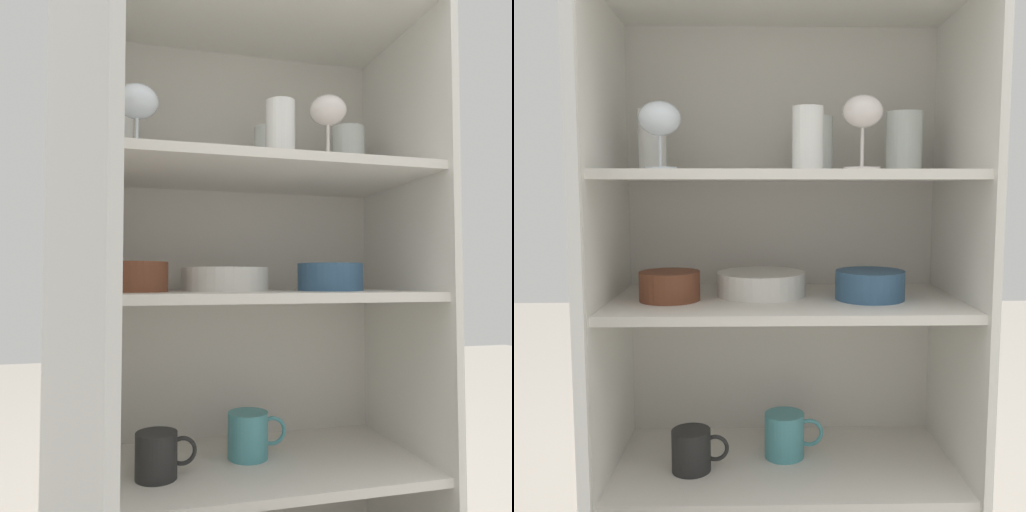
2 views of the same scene
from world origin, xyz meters
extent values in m
cube|color=silver|center=(0.00, 0.40, 0.69)|extent=(0.80, 0.02, 1.38)
cube|color=white|center=(-0.39, 0.19, 0.69)|extent=(0.02, 0.43, 1.38)
cube|color=white|center=(0.39, 0.19, 0.69)|extent=(0.02, 0.43, 1.38)
cube|color=white|center=(0.00, 0.19, 1.39)|extent=(0.80, 0.43, 0.02)
cube|color=silver|center=(0.00, 0.19, 0.35)|extent=(0.77, 0.39, 0.02)
cube|color=silver|center=(0.00, 0.19, 0.73)|extent=(0.77, 0.39, 0.02)
cube|color=silver|center=(0.00, 0.19, 1.01)|extent=(0.77, 0.39, 0.02)
cube|color=silver|center=(-0.34, -0.21, 0.69)|extent=(0.13, 0.39, 1.38)
cylinder|color=white|center=(-0.30, 0.22, 1.09)|extent=(0.06, 0.06, 0.14)
cylinder|color=white|center=(0.28, 0.26, 1.09)|extent=(0.08, 0.08, 0.14)
cylinder|color=white|center=(0.07, 0.28, 1.08)|extent=(0.08, 0.08, 0.13)
cylinder|color=white|center=(0.04, 0.09, 1.08)|extent=(0.06, 0.06, 0.13)
cylinder|color=white|center=(-0.26, 0.10, 1.02)|extent=(0.07, 0.07, 0.01)
cylinder|color=white|center=(-0.26, 0.10, 1.06)|extent=(0.01, 0.01, 0.06)
ellipsoid|color=white|center=(-0.26, 0.10, 1.12)|extent=(0.09, 0.09, 0.07)
cylinder|color=silver|center=(0.15, 0.09, 1.02)|extent=(0.08, 0.08, 0.01)
cylinder|color=silver|center=(0.15, 0.09, 1.07)|extent=(0.01, 0.01, 0.08)
ellipsoid|color=silver|center=(0.15, 0.09, 1.14)|extent=(0.08, 0.08, 0.07)
cylinder|color=silver|center=(-0.05, 0.23, 0.74)|extent=(0.20, 0.20, 0.01)
cylinder|color=silver|center=(-0.05, 0.23, 0.75)|extent=(0.20, 0.20, 0.01)
cylinder|color=silver|center=(-0.05, 0.23, 0.76)|extent=(0.20, 0.20, 0.01)
cylinder|color=silver|center=(-0.05, 0.23, 0.77)|extent=(0.20, 0.20, 0.01)
cylinder|color=silver|center=(-0.05, 0.23, 0.78)|extent=(0.20, 0.20, 0.01)
cylinder|color=silver|center=(-0.05, 0.23, 0.79)|extent=(0.20, 0.20, 0.01)
cylinder|color=#33567A|center=(0.19, 0.17, 0.77)|extent=(0.15, 0.15, 0.06)
torus|color=#33567A|center=(0.19, 0.17, 0.80)|extent=(0.15, 0.15, 0.01)
cylinder|color=brown|center=(-0.25, 0.17, 0.77)|extent=(0.13, 0.13, 0.06)
torus|color=brown|center=(-0.25, 0.17, 0.80)|extent=(0.13, 0.13, 0.01)
cylinder|color=teal|center=(0.00, 0.22, 0.41)|extent=(0.09, 0.09, 0.10)
torus|color=teal|center=(0.06, 0.22, 0.41)|extent=(0.07, 0.01, 0.07)
cylinder|color=black|center=(-0.21, 0.15, 0.40)|extent=(0.09, 0.09, 0.09)
torus|color=black|center=(-0.16, 0.15, 0.41)|extent=(0.06, 0.01, 0.06)
camera|label=1|loc=(-0.28, -0.91, 0.77)|focal=35.00mm
camera|label=2|loc=(-0.07, -1.13, 0.98)|focal=42.00mm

